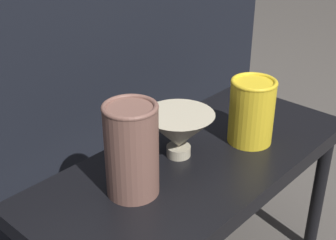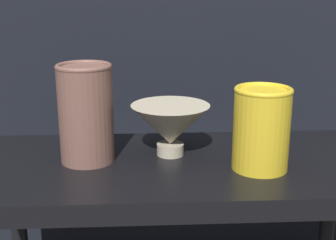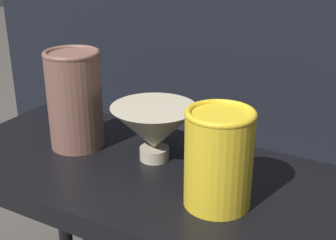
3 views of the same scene
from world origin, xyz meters
TOP-DOWN VIEW (x-y plane):
  - table at (0.00, 0.00)m, footprint 0.82×0.36m
  - couch_backdrop at (0.00, 0.54)m, footprint 1.34×0.50m
  - bowl at (-0.02, 0.04)m, footprint 0.16×0.16m
  - vase_textured_left at (-0.19, 0.02)m, footprint 0.11×0.11m
  - vase_colorful_right at (0.14, -0.04)m, footprint 0.11×0.11m

SIDE VIEW (x-z plane):
  - table at x=0.00m, z-range 0.16..0.60m
  - couch_backdrop at x=0.00m, z-range 0.00..0.88m
  - bowl at x=-0.02m, z-range 0.44..0.55m
  - vase_colorful_right at x=0.14m, z-range 0.44..0.59m
  - vase_textured_left at x=-0.19m, z-range 0.44..0.63m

